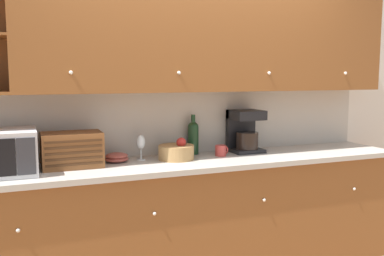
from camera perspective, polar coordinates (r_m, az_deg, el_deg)
name	(u,v)px	position (r m, az deg, el deg)	size (l,w,h in m)	color
wall_back	(181,109)	(3.58, -1.41, 2.54)	(5.86, 0.06, 2.60)	silver
counter_unit	(196,217)	(3.45, 0.56, -11.80)	(3.48, 0.62, 0.93)	brown
backsplash_panel	(183,122)	(3.56, -1.20, 0.79)	(3.46, 0.01, 0.52)	#B7B2A8
upper_cabinets	(211,41)	(3.44, 2.49, 11.54)	(3.46, 0.39, 0.80)	brown
bread_box	(72,150)	(3.15, -15.70, -2.80)	(0.42, 0.27, 0.25)	brown
bowl_stack_on_counter	(117,157)	(3.27, -10.01, -3.89)	(0.18, 0.18, 0.07)	#9E473D
wine_glass	(141,143)	(3.30, -6.83, -1.99)	(0.07, 0.07, 0.20)	silver
fruit_basket	(176,152)	(3.32, -2.09, -3.19)	(0.28, 0.28, 0.17)	#A87F4C
wine_bottle	(193,136)	(3.53, 0.16, -1.10)	(0.09, 0.09, 0.33)	#19381E
mug	(221,151)	(3.47, 3.88, -3.02)	(0.10, 0.09, 0.09)	#B73D38
coffee_maker	(245,131)	(3.67, 7.04, -0.38)	(0.26, 0.25, 0.36)	black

